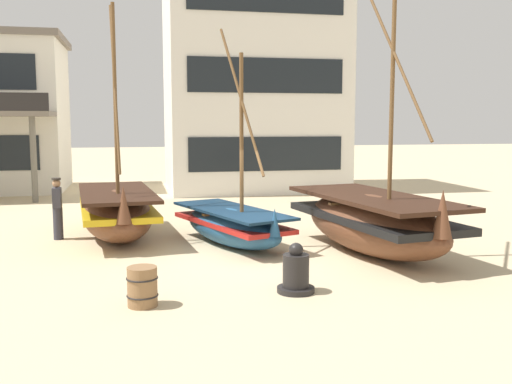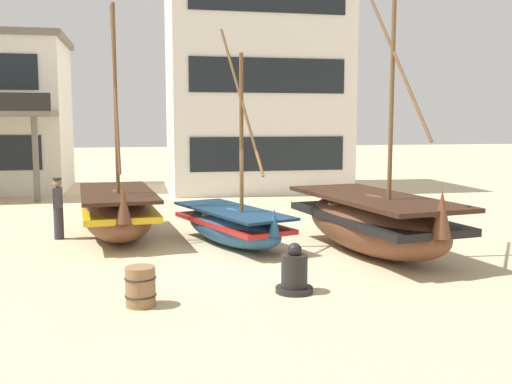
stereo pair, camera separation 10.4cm
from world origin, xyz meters
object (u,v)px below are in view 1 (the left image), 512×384
Objects in this scene: fisherman_by_hull at (57,209)px; capstan_winch at (296,273)px; wooden_barrel at (142,287)px; fishing_boat_far_right at (232,224)px; fishing_boat_near_left at (117,212)px; fishing_boat_centre_large at (373,221)px; harbor_building_main at (252,80)px.

capstan_winch is at bearing -50.77° from fisherman_by_hull.
capstan_winch is 2.86m from wooden_barrel.
fishing_boat_far_right is 4.48m from capstan_winch.
capstan_winch is at bearing -60.24° from fishing_boat_near_left.
fishing_boat_centre_large is 7.16× the size of capstan_winch.
capstan_winch is 17.78m from harbor_building_main.
harbor_building_main reaches higher than capstan_winch.
fishing_boat_centre_large is 0.67× the size of harbor_building_main.
harbor_building_main is at bearing 75.97° from fishing_boat_far_right.
harbor_building_main is at bearing 54.73° from fisherman_by_hull.
fishing_boat_near_left is 6.90m from capstan_winch.
fishing_boat_centre_large is at bearing 45.39° from capstan_winch.
harbor_building_main reaches higher than wooden_barrel.
fishing_boat_near_left is 13.26m from harbor_building_main.
fishing_boat_near_left is at bearing 152.64° from fishing_boat_centre_large.
harbor_building_main is (2.65, 16.93, 4.75)m from capstan_winch.
wooden_barrel is (-5.60, -3.04, -0.44)m from fishing_boat_centre_large.
harbor_building_main is (5.50, 17.18, 4.77)m from wooden_barrel.
capstan_winch is (3.42, -5.98, -0.36)m from fishing_boat_near_left.
fisherman_by_hull is 6.74m from wooden_barrel.
fisherman_by_hull is at bearing 129.23° from capstan_winch.
capstan_winch is 0.09× the size of harbor_building_main.
wooden_barrel is at bearing -71.36° from fisherman_by_hull.
capstan_winch is at bearing -83.99° from fishing_boat_far_right.
fishing_boat_far_right is 13.66m from harbor_building_main.
fishing_boat_centre_large is 1.22× the size of fishing_boat_far_right.
wooden_barrel is (2.15, -6.37, -0.48)m from fisherman_by_hull.
fishing_boat_far_right reaches higher than wooden_barrel.
wooden_barrel is (0.57, -6.24, -0.38)m from fishing_boat_near_left.
wooden_barrel is (-2.38, -4.70, -0.19)m from fishing_boat_far_right.
fishing_boat_centre_large is 6.39m from wooden_barrel.
fishing_boat_centre_large reaches higher than capstan_winch.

